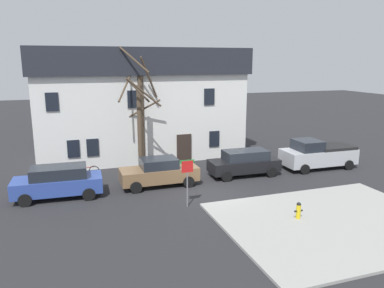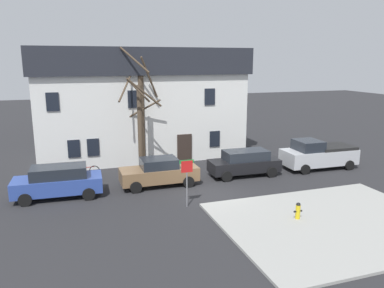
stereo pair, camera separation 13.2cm
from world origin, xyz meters
name	(u,v)px [view 1 (the left image)]	position (x,y,z in m)	size (l,w,h in m)	color
ground_plane	(213,194)	(0.00, 0.00, 0.00)	(120.00, 120.00, 0.00)	#262628
sidewalk_slab	(334,222)	(3.85, -5.51, 0.06)	(10.35, 8.08, 0.12)	#999993
building_main	(140,102)	(-2.06, 10.24, 4.23)	(15.79, 6.81, 8.31)	white
tree_bare_near	(140,124)	(-3.01, 5.63, 3.31)	(3.01, 2.86, 6.47)	#4C3D2D
tree_bare_mid	(141,107)	(-2.60, 7.07, 4.25)	(2.60, 2.45, 8.30)	#4C3D2D
car_blue_wagon	(58,182)	(-8.27, 2.17, 0.92)	(4.78, 2.19, 1.77)	#2D4799
car_brown_sedan	(159,172)	(-2.54, 2.38, 0.85)	(4.64, 2.01, 1.70)	brown
car_black_wagon	(244,162)	(3.24, 2.57, 0.89)	(4.65, 2.04, 1.70)	black
pickup_truck_silver	(318,154)	(8.92, 2.52, 0.99)	(5.22, 2.43, 2.05)	#B7BABF
fire_hydrant	(298,210)	(2.44, -4.72, 0.53)	(0.42, 0.22, 0.80)	gold
street_sign_pole	(187,174)	(-1.98, -1.38, 1.76)	(0.76, 0.07, 2.50)	slate
bicycle_leaning	(86,171)	(-6.59, 5.73, 0.37)	(1.66, 0.66, 1.03)	black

